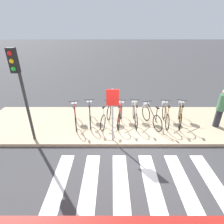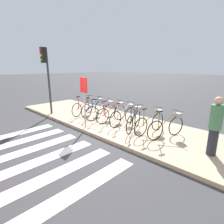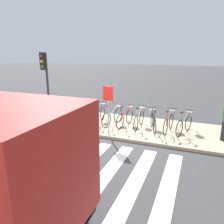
# 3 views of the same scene
# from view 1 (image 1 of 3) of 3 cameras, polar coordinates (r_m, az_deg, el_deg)

# --- Properties ---
(ground_plane) EXTENTS (120.00, 120.00, 0.00)m
(ground_plane) POSITION_cam_1_polar(r_m,az_deg,el_deg) (6.76, 5.85, -11.20)
(ground_plane) COLOR #38383A
(sidewalk) EXTENTS (13.16, 3.34, 0.12)m
(sidewalk) POSITION_cam_1_polar(r_m,az_deg,el_deg) (8.12, 4.73, -3.68)
(sidewalk) COLOR tan
(sidewalk) RESTS_ON ground_plane
(parked_bicycle_0) EXTENTS (0.53, 1.66, 1.04)m
(parked_bicycle_0) POSITION_cam_1_polar(r_m,az_deg,el_deg) (7.86, -12.17, -1.04)
(parked_bicycle_0) COLOR black
(parked_bicycle_0) RESTS_ON sidewalk
(parked_bicycle_1) EXTENTS (0.46, 1.68, 1.04)m
(parked_bicycle_1) POSITION_cam_1_polar(r_m,az_deg,el_deg) (7.91, -7.48, -0.48)
(parked_bicycle_1) COLOR black
(parked_bicycle_1) RESTS_ON sidewalk
(parked_bicycle_2) EXTENTS (0.56, 1.65, 1.04)m
(parked_bicycle_2) POSITION_cam_1_polar(r_m,az_deg,el_deg) (7.74, -2.00, -0.88)
(parked_bicycle_2) COLOR black
(parked_bicycle_2) RESTS_ON sidewalk
(parked_bicycle_3) EXTENTS (0.46, 1.67, 1.04)m
(parked_bicycle_3) POSITION_cam_1_polar(r_m,az_deg,el_deg) (7.82, 2.44, -0.59)
(parked_bicycle_3) COLOR black
(parked_bicycle_3) RESTS_ON sidewalk
(parked_bicycle_4) EXTENTS (0.46, 1.69, 1.04)m
(parked_bicycle_4) POSITION_cam_1_polar(r_m,az_deg,el_deg) (7.90, 7.24, -0.48)
(parked_bicycle_4) COLOR black
(parked_bicycle_4) RESTS_ON sidewalk
(parked_bicycle_5) EXTENTS (0.66, 1.61, 1.04)m
(parked_bicycle_5) POSITION_cam_1_polar(r_m,az_deg,el_deg) (7.87, 12.22, -1.02)
(parked_bicycle_5) COLOR black
(parked_bicycle_5) RESTS_ON sidewalk
(parked_bicycle_6) EXTENTS (0.46, 1.68, 1.04)m
(parked_bicycle_6) POSITION_cam_1_polar(r_m,az_deg,el_deg) (8.16, 16.80, -0.58)
(parked_bicycle_6) COLOR black
(parked_bicycle_6) RESTS_ON sidewalk
(parked_bicycle_7) EXTENTS (0.66, 1.61, 1.04)m
(parked_bicycle_7) POSITION_cam_1_polar(r_m,az_deg,el_deg) (8.39, 21.17, -0.49)
(parked_bicycle_7) COLOR black
(parked_bicycle_7) RESTS_ON sidewalk
(pedestrian) EXTENTS (0.34, 0.34, 1.70)m
(pedestrian) POSITION_cam_1_polar(r_m,az_deg,el_deg) (8.66, 31.74, 1.26)
(pedestrian) COLOR #23232D
(pedestrian) RESTS_ON sidewalk
(traffic_light) EXTENTS (0.24, 0.40, 3.40)m
(traffic_light) POSITION_cam_1_polar(r_m,az_deg,el_deg) (6.53, -28.43, 9.61)
(traffic_light) COLOR #2D2D2D
(traffic_light) RESTS_ON sidewalk
(sign_post) EXTENTS (0.44, 0.07, 2.06)m
(sign_post) POSITION_cam_1_polar(r_m,az_deg,el_deg) (6.18, -0.05, 1.70)
(sign_post) COLOR #99999E
(sign_post) RESTS_ON sidewalk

